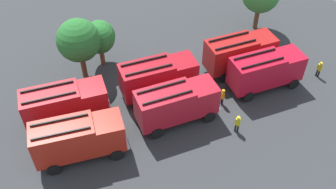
{
  "coord_description": "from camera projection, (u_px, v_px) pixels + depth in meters",
  "views": [
    {
      "loc": [
        -10.55,
        -22.06,
        24.77
      ],
      "look_at": [
        0.0,
        0.0,
        1.4
      ],
      "focal_mm": 40.34,
      "sensor_mm": 36.0,
      "label": 1
    }
  ],
  "objects": [
    {
      "name": "tree_2",
      "position": [
        100.0,
        36.0,
        37.24
      ],
      "size": [
        3.1,
        3.1,
        4.8
      ],
      "color": "brown",
      "rests_on": "ground"
    },
    {
      "name": "fire_truck_2",
      "position": [
        266.0,
        70.0,
        35.14
      ],
      "size": [
        7.36,
        3.19,
        3.88
      ],
      "rotation": [
        0.0,
        0.0,
        -0.07
      ],
      "color": "#AF0F23",
      "rests_on": "ground"
    },
    {
      "name": "fire_truck_4",
      "position": [
        158.0,
        77.0,
        34.45
      ],
      "size": [
        7.37,
        3.23,
        3.88
      ],
      "rotation": [
        0.0,
        0.0,
        -0.08
      ],
      "color": "maroon",
      "rests_on": "ground"
    },
    {
      "name": "fire_truck_3",
      "position": [
        65.0,
        104.0,
        31.93
      ],
      "size": [
        7.44,
        3.43,
        3.88
      ],
      "rotation": [
        0.0,
        0.0,
        -0.12
      ],
      "color": "#A1131B",
      "rests_on": "ground"
    },
    {
      "name": "firefighter_3",
      "position": [
        238.0,
        123.0,
        31.83
      ],
      "size": [
        0.46,
        0.47,
        1.79
      ],
      "rotation": [
        0.0,
        0.0,
        3.89
      ],
      "color": "black",
      "rests_on": "ground"
    },
    {
      "name": "fire_truck_0",
      "position": [
        78.0,
        138.0,
        29.22
      ],
      "size": [
        7.49,
        3.66,
        3.88
      ],
      "rotation": [
        0.0,
        0.0,
        -0.16
      ],
      "color": "#A52014",
      "rests_on": "ground"
    },
    {
      "name": "fire_truck_1",
      "position": [
        176.0,
        103.0,
        31.98
      ],
      "size": [
        7.33,
        3.11,
        3.88
      ],
      "rotation": [
        0.0,
        0.0,
        -0.06
      ],
      "color": "#A51523",
      "rests_on": "ground"
    },
    {
      "name": "firefighter_2",
      "position": [
        69.0,
        86.0,
        35.3
      ],
      "size": [
        0.27,
        0.43,
        1.66
      ],
      "rotation": [
        0.0,
        0.0,
        3.1
      ],
      "color": "black",
      "rests_on": "ground"
    },
    {
      "name": "firefighter_0",
      "position": [
        223.0,
        96.0,
        34.22
      ],
      "size": [
        0.35,
        0.47,
        1.77
      ],
      "rotation": [
        0.0,
        0.0,
        6.01
      ],
      "color": "black",
      "rests_on": "ground"
    },
    {
      "name": "ground_plane",
      "position": [
        168.0,
        105.0,
        34.79
      ],
      "size": [
        55.04,
        55.04,
        0.0
      ],
      "primitive_type": "plane",
      "color": "#2D3033"
    },
    {
      "name": "firefighter_1",
      "position": [
        319.0,
        69.0,
        37.1
      ],
      "size": [
        0.35,
        0.47,
        1.73
      ],
      "rotation": [
        0.0,
        0.0,
        0.28
      ],
      "color": "black",
      "rests_on": "ground"
    },
    {
      "name": "traffic_cone_0",
      "position": [
        114.0,
        123.0,
        32.8
      ],
      "size": [
        0.44,
        0.44,
        0.63
      ],
      "primitive_type": "cone",
      "color": "#F2600C",
      "rests_on": "ground"
    },
    {
      "name": "fire_truck_5",
      "position": [
        240.0,
        52.0,
        37.1
      ],
      "size": [
        7.35,
        3.14,
        3.88
      ],
      "rotation": [
        0.0,
        0.0,
        -0.07
      ],
      "color": "#A11716",
      "rests_on": "ground"
    },
    {
      "name": "tree_0",
      "position": [
        79.0,
        41.0,
        34.9
      ],
      "size": [
        4.1,
        4.1,
        6.35
      ],
      "color": "brown",
      "rests_on": "ground"
    },
    {
      "name": "tree_1",
      "position": [
        99.0,
        38.0,
        36.94
      ],
      "size": [
        3.1,
        3.1,
        4.8
      ],
      "color": "brown",
      "rests_on": "ground"
    }
  ]
}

